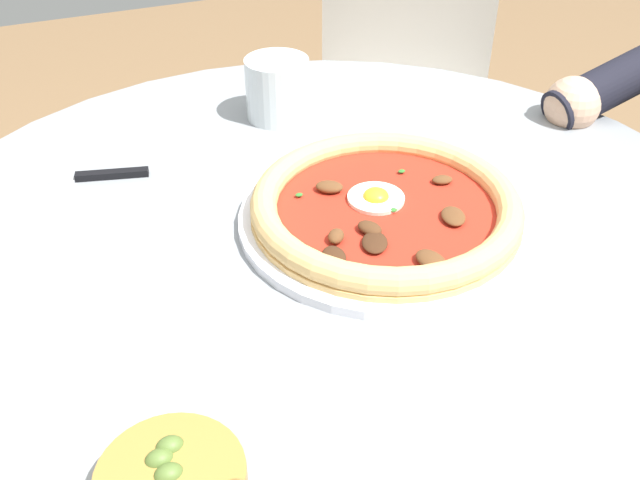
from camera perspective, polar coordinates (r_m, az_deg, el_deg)
dining_table at (r=0.83m, az=0.49°, el=-10.10°), size 0.89×0.89×0.74m
pizza_on_plate at (r=0.71m, az=5.37°, el=2.29°), size 0.29×0.29×0.04m
water_glass at (r=0.92m, az=-3.39°, el=11.70°), size 0.08×0.08×0.08m
steak_knife at (r=0.84m, az=-18.46°, el=4.74°), size 0.21×0.06×0.01m
cafe_chair_spare_near at (r=1.52m, az=6.26°, el=11.50°), size 0.55×0.55×0.85m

